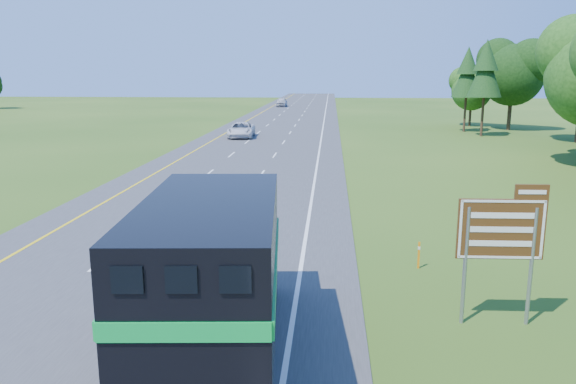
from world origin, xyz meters
name	(u,v)px	position (x,y,z in m)	size (l,w,h in m)	color
road	(269,139)	(0.00, 50.00, 0.02)	(15.00, 260.00, 0.04)	#38383A
lane_markings	(269,138)	(0.00, 50.00, 0.04)	(11.15, 260.00, 0.01)	yellow
horse_truck	(215,272)	(3.82, 3.94, 2.22)	(3.58, 9.39, 4.07)	black
white_suv	(241,130)	(-3.03, 50.88, 0.83)	(2.63, 5.71, 1.59)	silver
far_car	(282,102)	(-3.58, 106.60, 0.92)	(2.09, 5.18, 1.77)	#B3B4BA
exit_sign	(502,235)	(11.11, 6.47, 2.56)	(2.33, 0.17, 3.94)	gray
delineator	(419,254)	(9.66, 10.86, 0.52)	(0.08, 0.04, 0.98)	orange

